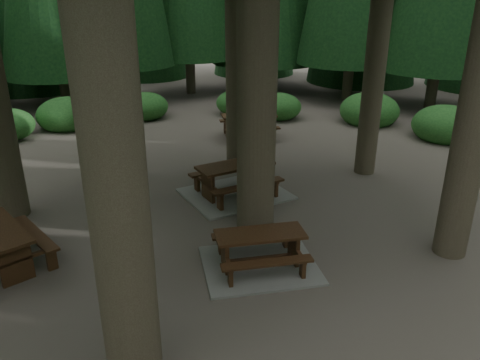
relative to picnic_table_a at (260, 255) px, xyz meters
name	(u,v)px	position (x,y,z in m)	size (l,w,h in m)	color
ground	(227,240)	(-0.14, 1.24, -0.25)	(80.00, 80.00, 0.00)	#4A433C
picnic_table_a	(260,255)	(0.00, 0.00, 0.00)	(2.62, 2.35, 0.76)	gray
picnic_table_b	(1,241)	(-4.56, 2.27, 0.30)	(2.05, 2.30, 0.84)	black
picnic_table_c	(235,184)	(1.09, 3.40, 0.06)	(2.73, 2.31, 0.88)	gray
picnic_table_d	(249,122)	(3.85, 8.00, 0.32)	(2.35, 2.08, 0.86)	black
shrub_ring	(241,205)	(0.56, 1.99, 0.15)	(23.86, 24.64, 1.49)	#1E5820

